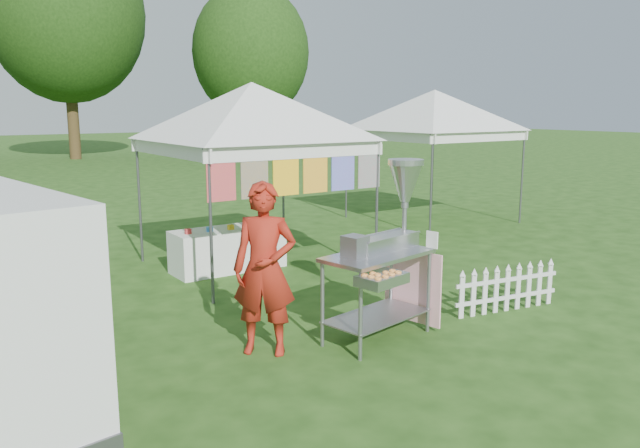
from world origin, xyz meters
TOP-DOWN VIEW (x-y plane):
  - ground at (0.00, 0.00)m, footprint 120.00×120.00m
  - canopy_main at (0.00, 3.49)m, footprint 4.24×4.24m
  - canopy_right at (5.50, 5.00)m, footprint 4.24×4.24m
  - tree_mid at (3.00, 28.00)m, footprint 7.60×7.60m
  - tree_right at (10.00, 22.00)m, footprint 5.60×5.60m
  - donut_cart at (-0.22, -0.15)m, footprint 1.47×1.23m
  - vendor at (-1.68, 0.19)m, footprint 0.80×0.78m
  - picket_fence at (1.59, -0.37)m, footprint 1.60×0.31m
  - display_table at (-0.45, 3.57)m, footprint 1.80×0.70m

SIDE VIEW (x-z plane):
  - ground at x=0.00m, z-range 0.00..0.00m
  - picket_fence at x=1.59m, z-range 0.01..0.57m
  - display_table at x=-0.45m, z-range 0.00..0.69m
  - vendor at x=-1.68m, z-range 0.00..1.86m
  - donut_cart at x=-0.22m, z-range 0.18..2.20m
  - canopy_main at x=0.00m, z-range 1.26..4.71m
  - canopy_right at x=5.50m, z-range 1.27..4.72m
  - tree_right at x=10.00m, z-range 0.97..9.39m
  - tree_mid at x=3.00m, z-range 1.38..12.90m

